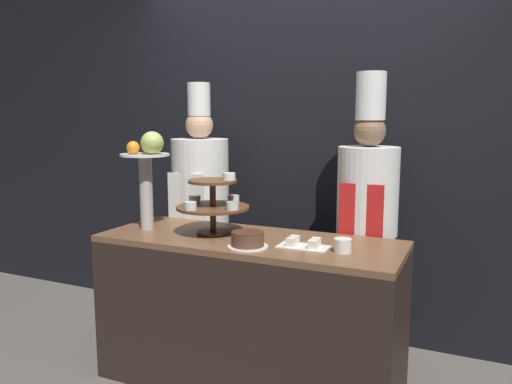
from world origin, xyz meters
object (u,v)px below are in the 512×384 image
(tiered_stand, at_px, (213,203))
(chef_center_left, at_px, (367,213))
(chef_left, at_px, (201,202))
(cake_round, at_px, (248,240))
(cake_square_tray, at_px, (303,244))
(fruit_pedestal, at_px, (147,164))
(cup_white, at_px, (343,245))

(tiered_stand, bearing_deg, chef_center_left, 32.56)
(chef_left, distance_m, chef_center_left, 1.17)
(cake_round, height_order, cake_square_tray, cake_round)
(chef_left, bearing_deg, cake_square_tray, -30.64)
(tiered_stand, xyz_separation_m, fruit_pedestal, (-0.41, -0.07, 0.21))
(cup_white, bearing_deg, chef_left, 153.57)
(chef_center_left, bearing_deg, cake_round, -124.53)
(cake_square_tray, bearing_deg, tiered_stand, 173.18)
(chef_left, bearing_deg, tiered_stand, -52.36)
(fruit_pedestal, height_order, cake_square_tray, fruit_pedestal)
(cup_white, relative_size, chef_center_left, 0.05)
(fruit_pedestal, xyz_separation_m, chef_center_left, (1.20, 0.57, -0.30))
(tiered_stand, xyz_separation_m, chef_center_left, (0.79, 0.50, -0.09))
(cup_white, height_order, chef_left, chef_left)
(cup_white, relative_size, cake_square_tray, 0.34)
(tiered_stand, relative_size, chef_center_left, 0.23)
(cake_square_tray, bearing_deg, cake_round, -155.61)
(cake_round, height_order, chef_center_left, chef_center_left)
(chef_center_left, bearing_deg, cup_white, -89.56)
(fruit_pedestal, relative_size, cake_round, 2.75)
(chef_left, bearing_deg, cup_white, -26.43)
(cake_square_tray, bearing_deg, cup_white, -3.89)
(cake_round, relative_size, chef_center_left, 0.12)
(fruit_pedestal, bearing_deg, cake_round, -9.72)
(tiered_stand, relative_size, cake_square_tray, 1.60)
(cup_white, bearing_deg, cake_round, -167.52)
(chef_center_left, bearing_deg, cake_square_tray, -110.13)
(cake_square_tray, distance_m, chef_center_left, 0.61)
(cake_round, distance_m, cup_white, 0.49)
(tiered_stand, xyz_separation_m, cake_round, (0.31, -0.19, -0.15))
(cake_square_tray, height_order, chef_left, chef_left)
(fruit_pedestal, height_order, cup_white, fruit_pedestal)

